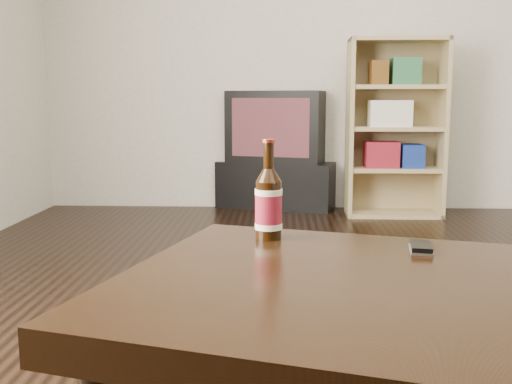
{
  "coord_description": "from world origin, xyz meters",
  "views": [
    {
      "loc": [
        -0.74,
        -1.54,
        0.83
      ],
      "look_at": [
        -0.79,
        -0.14,
        0.61
      ],
      "focal_mm": 42.0,
      "sensor_mm": 36.0,
      "label": 1
    }
  ],
  "objects_px": {
    "coffee_table": "(481,328)",
    "tv": "(278,126)",
    "bookshelf": "(394,125)",
    "tv_stand": "(278,184)",
    "beer_bottle": "(269,204)",
    "phone": "(421,248)"
  },
  "relations": [
    {
      "from": "tv_stand",
      "to": "bookshelf",
      "type": "xyz_separation_m",
      "value": [
        0.81,
        -0.32,
        0.47
      ]
    },
    {
      "from": "tv",
      "to": "coffee_table",
      "type": "relative_size",
      "value": 0.55
    },
    {
      "from": "tv",
      "to": "bookshelf",
      "type": "bearing_deg",
      "value": -5.92
    },
    {
      "from": "tv_stand",
      "to": "bookshelf",
      "type": "relative_size",
      "value": 0.71
    },
    {
      "from": "bookshelf",
      "to": "beer_bottle",
      "type": "relative_size",
      "value": 5.21
    },
    {
      "from": "bookshelf",
      "to": "coffee_table",
      "type": "height_order",
      "value": "bookshelf"
    },
    {
      "from": "tv",
      "to": "bookshelf",
      "type": "distance_m",
      "value": 0.88
    },
    {
      "from": "tv_stand",
      "to": "beer_bottle",
      "type": "height_order",
      "value": "beer_bottle"
    },
    {
      "from": "tv",
      "to": "phone",
      "type": "bearing_deg",
      "value": -68.82
    },
    {
      "from": "bookshelf",
      "to": "beer_bottle",
      "type": "bearing_deg",
      "value": -105.63
    },
    {
      "from": "tv",
      "to": "coffee_table",
      "type": "xyz_separation_m",
      "value": [
        0.36,
        -3.58,
        -0.19
      ]
    },
    {
      "from": "beer_bottle",
      "to": "phone",
      "type": "bearing_deg",
      "value": -17.67
    },
    {
      "from": "tv",
      "to": "tv_stand",
      "type": "bearing_deg",
      "value": 90.0
    },
    {
      "from": "bookshelf",
      "to": "phone",
      "type": "xyz_separation_m",
      "value": [
        -0.49,
        -2.97,
        -0.14
      ]
    },
    {
      "from": "coffee_table",
      "to": "tv",
      "type": "bearing_deg",
      "value": 95.79
    },
    {
      "from": "bookshelf",
      "to": "beer_bottle",
      "type": "height_order",
      "value": "bookshelf"
    },
    {
      "from": "bookshelf",
      "to": "tv",
      "type": "bearing_deg",
      "value": 159.01
    },
    {
      "from": "bookshelf",
      "to": "coffee_table",
      "type": "relative_size",
      "value": 0.84
    },
    {
      "from": "tv_stand",
      "to": "coffee_table",
      "type": "height_order",
      "value": "coffee_table"
    },
    {
      "from": "tv_stand",
      "to": "phone",
      "type": "xyz_separation_m",
      "value": [
        0.32,
        -3.3,
        0.33
      ]
    },
    {
      "from": "bookshelf",
      "to": "tv_stand",
      "type": "bearing_deg",
      "value": 158.93
    },
    {
      "from": "tv",
      "to": "coffee_table",
      "type": "bearing_deg",
      "value": -68.59
    }
  ]
}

